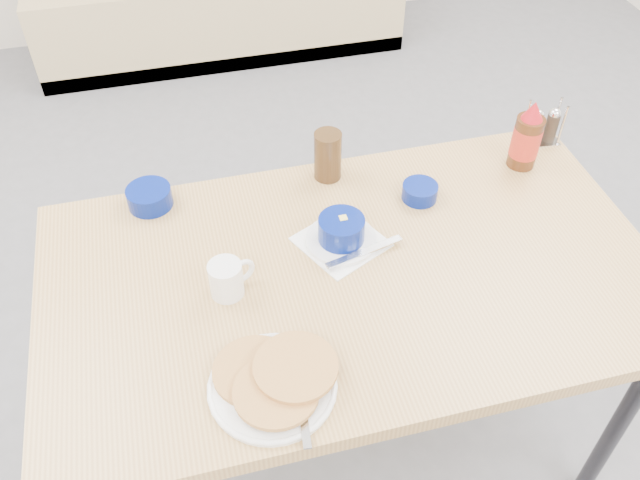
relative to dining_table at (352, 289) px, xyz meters
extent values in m
cube|color=tan|center=(0.00, 2.47, -0.47)|extent=(1.90, 0.55, 0.45)
cube|color=#2D2D33|center=(0.00, 2.47, -0.66)|extent=(1.90, 0.55, 0.08)
cube|color=tan|center=(0.00, 0.00, 0.04)|extent=(1.40, 0.80, 0.04)
cylinder|color=#2D2D33|center=(0.62, -0.32, -0.34)|extent=(0.04, 0.04, 0.72)
cylinder|color=#2D2D33|center=(-0.62, 0.32, -0.34)|extent=(0.04, 0.04, 0.72)
cylinder|color=#2D2D33|center=(0.62, 0.32, -0.34)|extent=(0.04, 0.04, 0.72)
cylinder|color=white|center=(-0.24, -0.26, 0.07)|extent=(0.25, 0.25, 0.01)
cylinder|color=tan|center=(-0.26, -0.22, 0.08)|extent=(0.17, 0.17, 0.01)
cylinder|color=tan|center=(-0.23, -0.29, 0.09)|extent=(0.17, 0.17, 0.01)
cylinder|color=tan|center=(-0.19, -0.25, 0.10)|extent=(0.17, 0.17, 0.01)
cube|color=silver|center=(-0.20, -0.35, 0.08)|extent=(0.03, 0.11, 0.00)
cylinder|color=white|center=(-0.28, 0.01, 0.10)|extent=(0.07, 0.07, 0.08)
cylinder|color=black|center=(-0.28, 0.01, 0.14)|extent=(0.06, 0.06, 0.00)
torus|color=white|center=(-0.25, 0.02, 0.10)|extent=(0.06, 0.03, 0.06)
cube|color=white|center=(0.00, 0.09, 0.06)|extent=(0.24, 0.24, 0.00)
cylinder|color=white|center=(0.00, 0.09, 0.07)|extent=(0.17, 0.17, 0.01)
cylinder|color=navy|center=(0.00, 0.09, 0.11)|extent=(0.11, 0.11, 0.06)
cylinder|color=white|center=(0.00, 0.09, 0.13)|extent=(0.10, 0.10, 0.01)
cube|color=#F4DB60|center=(0.00, 0.10, 0.13)|extent=(0.02, 0.02, 0.01)
cube|color=silver|center=(0.04, 0.04, 0.08)|extent=(0.20, 0.06, 0.00)
cylinder|color=navy|center=(-0.43, 0.34, 0.09)|extent=(0.11, 0.11, 0.05)
cylinder|color=navy|center=(0.23, 0.20, 0.08)|extent=(0.09, 0.09, 0.04)
cylinder|color=#3C2613|center=(0.03, 0.34, 0.13)|extent=(0.09, 0.09, 0.13)
cube|color=silver|center=(0.64, 0.34, 0.06)|extent=(0.11, 0.07, 0.00)
cylinder|color=silver|center=(0.59, 0.32, 0.13)|extent=(0.01, 0.01, 0.12)
cylinder|color=silver|center=(0.68, 0.31, 0.13)|extent=(0.01, 0.01, 0.12)
cylinder|color=silver|center=(0.60, 0.37, 0.13)|extent=(0.01, 0.01, 0.12)
cylinder|color=silver|center=(0.69, 0.36, 0.13)|extent=(0.01, 0.01, 0.12)
cylinder|color=silver|center=(0.62, 0.34, 0.11)|extent=(0.03, 0.03, 0.08)
cylinder|color=#3F3326|center=(0.66, 0.34, 0.11)|extent=(0.03, 0.03, 0.08)
cylinder|color=#47230F|center=(0.54, 0.26, 0.13)|extent=(0.07, 0.07, 0.14)
cylinder|color=#D54218|center=(0.54, 0.26, 0.14)|extent=(0.07, 0.07, 0.08)
cone|color=red|center=(0.54, 0.26, 0.23)|extent=(0.06, 0.06, 0.05)
camera|label=1|loc=(-0.33, -0.99, 1.19)|focal=38.00mm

